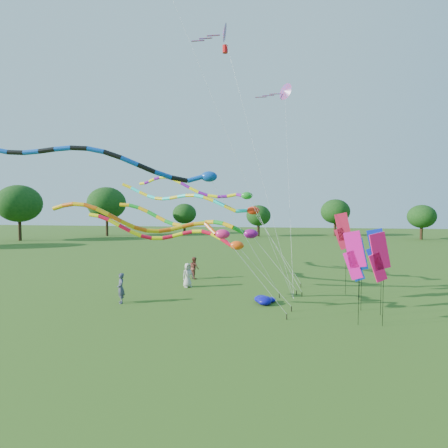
# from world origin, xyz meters

# --- Properties ---
(ground) EXTENTS (160.00, 160.00, 0.00)m
(ground) POSITION_xyz_m (0.00, 0.00, 0.00)
(ground) COLOR #2C5316
(ground) RESTS_ON ground
(tree_ring) EXTENTS (118.46, 117.73, 9.54)m
(tree_ring) POSITION_xyz_m (-2.01, -0.32, 5.49)
(tree_ring) COLOR #382314
(tree_ring) RESTS_ON ground
(tube_kite_red) EXTENTS (11.60, 1.30, 5.98)m
(tube_kite_red) POSITION_xyz_m (-3.88, 2.46, 4.19)
(tube_kite_red) COLOR black
(tube_kite_red) RESTS_ON ground
(tube_kite_orange) EXTENTS (12.06, 1.84, 6.63)m
(tube_kite_orange) POSITION_xyz_m (-4.48, 0.25, 4.97)
(tube_kite_orange) COLOR black
(tube_kite_orange) RESTS_ON ground
(tube_kite_purple) EXTENTS (13.22, 6.08, 8.86)m
(tube_kite_purple) POSITION_xyz_m (-4.33, 9.10, 7.18)
(tube_kite_purple) COLOR black
(tube_kite_purple) RESTS_ON ground
(tube_kite_blue) EXTENTS (17.93, 3.87, 10.38)m
(tube_kite_blue) POSITION_xyz_m (-7.88, 3.05, 8.49)
(tube_kite_blue) COLOR black
(tube_kite_blue) RESTS_ON ground
(tube_kite_cyan) EXTENTS (15.62, 5.57, 8.49)m
(tube_kite_cyan) POSITION_xyz_m (-5.09, 11.29, 6.30)
(tube_kite_cyan) COLOR black
(tube_kite_cyan) RESTS_ON ground
(tube_kite_green) EXTENTS (13.40, 3.04, 6.66)m
(tube_kite_green) POSITION_xyz_m (-4.02, 7.91, 4.60)
(tube_kite_green) COLOR black
(tube_kite_green) RESTS_ON ground
(delta_kite_high_a) EXTENTS (6.95, 3.36, 18.28)m
(delta_kite_high_a) POSITION_xyz_m (-2.18, 6.70, 17.42)
(delta_kite_high_a) COLOR black
(delta_kite_high_a) RESTS_ON ground
(delta_kite_high_c) EXTENTS (3.12, 7.71, 15.91)m
(delta_kite_high_c) POSITION_xyz_m (1.89, 10.81, 14.64)
(delta_kite_high_c) COLOR black
(delta_kite_high_c) RESTS_ON ground
(banner_pole_green) EXTENTS (1.12, 0.48, 3.94)m
(banner_pole_green) POSITION_xyz_m (6.37, 5.70, 2.68)
(banner_pole_green) COLOR black
(banner_pole_green) RESTS_ON ground
(banner_pole_blue_a) EXTENTS (1.16, 0.08, 4.16)m
(banner_pole_blue_a) POSITION_xyz_m (5.99, 3.24, 2.90)
(banner_pole_blue_a) COLOR black
(banner_pole_blue_a) RESTS_ON ground
(banner_pole_magenta_b) EXTENTS (1.14, 0.41, 4.69)m
(banner_pole_magenta_b) POSITION_xyz_m (6.49, 0.50, 3.43)
(banner_pole_magenta_b) COLOR black
(banner_pole_magenta_b) RESTS_ON ground
(banner_pole_blue_b) EXTENTS (1.15, 0.36, 4.74)m
(banner_pole_blue_b) POSITION_xyz_m (6.86, 2.53, 3.47)
(banner_pole_blue_b) COLOR black
(banner_pole_blue_b) RESTS_ON ground
(banner_pole_magenta_a) EXTENTS (1.12, 0.48, 4.73)m
(banner_pole_magenta_a) POSITION_xyz_m (5.35, 0.68, 3.47)
(banner_pole_magenta_a) COLOR black
(banner_pole_magenta_a) RESTS_ON ground
(banner_pole_red) EXTENTS (1.16, 0.20, 5.49)m
(banner_pole_red) POSITION_xyz_m (5.75, 7.02, 4.22)
(banner_pole_red) COLOR black
(banner_pole_red) RESTS_ON ground
(blue_nylon_heap) EXTENTS (1.28, 1.64, 0.50)m
(blue_nylon_heap) POSITION_xyz_m (0.84, 3.79, 0.23)
(blue_nylon_heap) COLOR #0C0B96
(blue_nylon_heap) RESTS_ON ground
(person_a) EXTENTS (1.00, 1.00, 1.75)m
(person_a) POSITION_xyz_m (-4.96, 7.57, 0.87)
(person_a) COLOR #BCB5A9
(person_a) RESTS_ON ground
(person_b) EXTENTS (0.74, 0.80, 1.84)m
(person_b) POSITION_xyz_m (-7.88, 2.64, 0.92)
(person_b) COLOR #3E3F56
(person_b) RESTS_ON ground
(person_c) EXTENTS (1.05, 1.09, 1.77)m
(person_c) POSITION_xyz_m (-5.21, 10.67, 0.88)
(person_c) COLOR brown
(person_c) RESTS_ON ground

